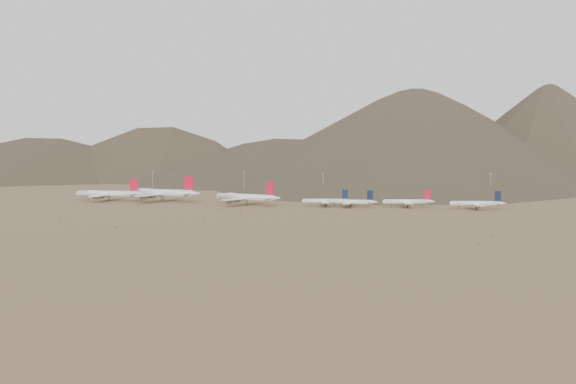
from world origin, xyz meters
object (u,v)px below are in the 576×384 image
(widebody_centre, at_px, (161,193))
(widebody_east, at_px, (246,197))
(control_tower, at_px, (312,193))
(narrowbody_b, at_px, (351,202))
(narrowbody_a, at_px, (327,201))
(widebody_west, at_px, (108,194))

(widebody_centre, relative_size, widebody_east, 1.22)
(widebody_east, distance_m, control_tower, 103.62)
(narrowbody_b, bearing_deg, control_tower, 118.50)
(narrowbody_a, bearing_deg, widebody_centre, 160.93)
(widebody_centre, distance_m, narrowbody_a, 156.79)
(widebody_east, distance_m, narrowbody_a, 69.31)
(narrowbody_a, bearing_deg, widebody_east, 169.18)
(control_tower, bearing_deg, widebody_west, -151.20)
(widebody_east, bearing_deg, narrowbody_b, 17.46)
(narrowbody_a, height_order, control_tower, narrowbody_a)
(narrowbody_a, xyz_separation_m, control_tower, (-36.11, 90.45, 0.80))
(widebody_centre, height_order, widebody_east, widebody_centre)
(widebody_west, distance_m, widebody_east, 139.03)
(widebody_west, xyz_separation_m, widebody_centre, (51.12, 8.67, 1.24))
(narrowbody_b, height_order, control_tower, narrowbody_b)
(widebody_centre, xyz_separation_m, narrowbody_a, (156.67, -4.72, -3.63))
(widebody_west, distance_m, narrowbody_a, 207.85)
(widebody_centre, xyz_separation_m, widebody_east, (87.85, -12.58, -1.32))
(widebody_centre, distance_m, widebody_east, 88.76)
(widebody_west, relative_size, widebody_centre, 0.85)
(widebody_centre, relative_size, narrowbody_b, 1.85)
(widebody_west, height_order, widebody_centre, widebody_centre)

